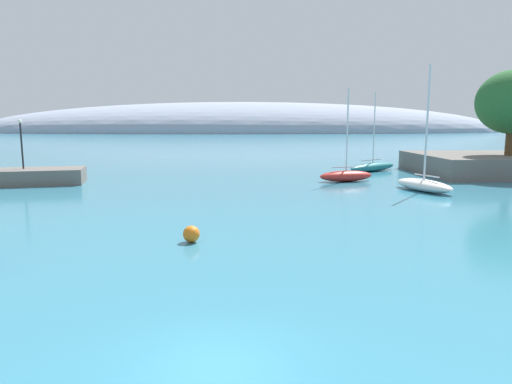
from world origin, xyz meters
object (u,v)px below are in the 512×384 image
sailboat_red_mid_mooring (346,175)px  harbor_lamp_post (21,139)px  sailboat_white_near_shore (424,184)px  mooring_buoy_orange (191,234)px  sailboat_teal_outer_mooring (373,167)px

sailboat_red_mid_mooring → harbor_lamp_post: sailboat_red_mid_mooring is taller
sailboat_white_near_shore → harbor_lamp_post: (-36.37, 5.91, 3.70)m
sailboat_white_near_shore → mooring_buoy_orange: bearing=111.2°
sailboat_white_near_shore → sailboat_red_mid_mooring: sailboat_white_near_shore is taller
mooring_buoy_orange → harbor_lamp_post: harbor_lamp_post is taller
sailboat_white_near_shore → mooring_buoy_orange: size_ratio=12.74×
sailboat_white_near_shore → sailboat_red_mid_mooring: 8.40m
sailboat_white_near_shore → mooring_buoy_orange: (-18.31, -16.18, -0.19)m
sailboat_teal_outer_mooring → harbor_lamp_post: 38.12m
sailboat_teal_outer_mooring → sailboat_white_near_shore: bearing=-128.0°
sailboat_white_near_shore → sailboat_teal_outer_mooring: bearing=-21.1°
sailboat_white_near_shore → sailboat_red_mid_mooring: (-5.18, 6.62, 0.01)m
sailboat_red_mid_mooring → sailboat_teal_outer_mooring: 10.71m
mooring_buoy_orange → sailboat_teal_outer_mooring: bearing=59.9°
sailboat_white_near_shore → sailboat_red_mid_mooring: bearing=17.8°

